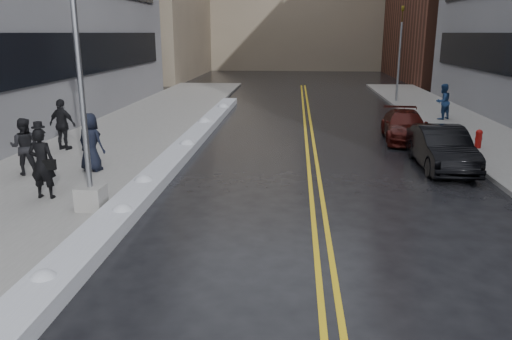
% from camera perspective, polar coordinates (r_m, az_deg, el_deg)
% --- Properties ---
extents(ground, '(160.00, 160.00, 0.00)m').
position_cam_1_polar(ground, '(10.83, -5.74, -9.22)').
color(ground, black).
rests_on(ground, ground).
extents(sidewalk_west, '(5.50, 50.00, 0.15)m').
position_cam_1_polar(sidewalk_west, '(21.55, -16.24, 2.95)').
color(sidewalk_west, gray).
rests_on(sidewalk_west, ground).
extents(sidewalk_east, '(4.00, 50.00, 0.15)m').
position_cam_1_polar(sidewalk_east, '(21.76, 26.44, 2.05)').
color(sidewalk_east, gray).
rests_on(sidewalk_east, ground).
extents(lane_line_left, '(0.12, 50.00, 0.01)m').
position_cam_1_polar(lane_line_left, '(20.19, 5.85, 2.47)').
color(lane_line_left, gold).
rests_on(lane_line_left, ground).
extents(lane_line_right, '(0.12, 50.00, 0.01)m').
position_cam_1_polar(lane_line_right, '(20.20, 6.71, 2.45)').
color(lane_line_right, gold).
rests_on(lane_line_right, ground).
extents(snow_ridge, '(0.90, 30.00, 0.34)m').
position_cam_1_polar(snow_ridge, '(18.70, -8.88, 1.84)').
color(snow_ridge, silver).
rests_on(snow_ridge, ground).
extents(lamppost, '(0.65, 0.65, 7.62)m').
position_cam_1_polar(lamppost, '(12.91, -19.10, 5.80)').
color(lamppost, gray).
rests_on(lamppost, sidewalk_west).
extents(fire_hydrant, '(0.26, 0.26, 0.73)m').
position_cam_1_polar(fire_hydrant, '(21.31, 24.10, 3.38)').
color(fire_hydrant, maroon).
rests_on(fire_hydrant, sidewalk_east).
extents(traffic_signal, '(0.16, 0.20, 6.00)m').
position_cam_1_polar(traffic_signal, '(34.35, 16.11, 13.01)').
color(traffic_signal, gray).
rests_on(traffic_signal, sidewalk_east).
extents(pedestrian_fedora, '(0.71, 0.47, 1.94)m').
position_cam_1_polar(pedestrian_fedora, '(14.55, -23.24, 0.70)').
color(pedestrian_fedora, black).
rests_on(pedestrian_fedora, sidewalk_west).
extents(pedestrian_b, '(0.99, 0.84, 1.81)m').
position_cam_1_polar(pedestrian_b, '(17.27, -24.93, 2.45)').
color(pedestrian_b, black).
rests_on(pedestrian_b, sidewalk_west).
extents(pedestrian_c, '(1.07, 0.87, 1.89)m').
position_cam_1_polar(pedestrian_c, '(16.95, -18.39, 3.03)').
color(pedestrian_c, black).
rests_on(pedestrian_c, sidewalk_west).
extents(pedestrian_d, '(1.22, 0.74, 1.95)m').
position_cam_1_polar(pedestrian_d, '(20.43, -21.23, 4.86)').
color(pedestrian_d, black).
rests_on(pedestrian_d, sidewalk_west).
extents(pedestrian_east, '(1.12, 1.07, 1.82)m').
position_cam_1_polar(pedestrian_east, '(27.73, 20.56, 7.33)').
color(pedestrian_east, navy).
rests_on(pedestrian_east, sidewalk_east).
extents(car_black, '(1.52, 4.34, 1.43)m').
position_cam_1_polar(car_black, '(18.12, 20.44, 2.37)').
color(car_black, black).
rests_on(car_black, ground).
extents(car_maroon, '(2.09, 4.44, 1.25)m').
position_cam_1_polar(car_maroon, '(22.47, 16.63, 4.85)').
color(car_maroon, '#380C09').
rests_on(car_maroon, ground).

